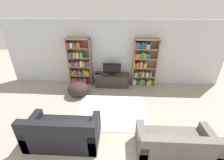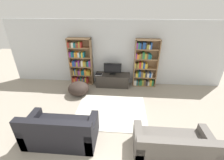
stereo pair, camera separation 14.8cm
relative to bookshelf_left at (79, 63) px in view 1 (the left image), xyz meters
The scene contains 10 objects.
wall_back 1.48m from the bookshelf_left, ahead, with size 8.80×0.06×2.60m.
bookshelf_left is the anchor object (origin of this frame).
bookshelf_right 2.62m from the bookshelf_left, ahead, with size 0.93×0.30×1.94m.
tv_stand 1.50m from the bookshelf_left, ahead, with size 1.41×0.56×0.52m.
television 1.36m from the bookshelf_left, ahead, with size 0.71×0.16×0.48m.
laptop 0.90m from the bookshelf_left, 16.07° to the right, with size 0.29×0.23×0.03m.
area_rug 2.52m from the bookshelf_left, 52.69° to the right, with size 2.22×1.76×0.02m.
couch_left_sectional 3.19m from the bookshelf_left, 84.46° to the right, with size 1.73×0.89×0.90m.
couch_right_sofa 4.47m from the bookshelf_left, 48.48° to the right, with size 1.70×0.85×0.77m.
beanbag_ottoman 1.15m from the bookshelf_left, 82.71° to the right, with size 0.78×0.78×0.50m, color #2D231E.
Camera 1 is at (0.21, -1.66, 3.11)m, focal length 24.00 mm.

